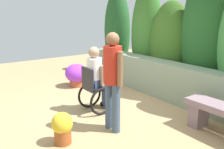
% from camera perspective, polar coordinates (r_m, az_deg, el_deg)
% --- Properties ---
extents(ground_plane, '(12.67, 12.67, 0.00)m').
position_cam_1_polar(ground_plane, '(4.99, -1.37, -8.88)').
color(ground_plane, tan).
extents(stone_retaining_wall, '(5.31, 0.46, 0.85)m').
position_cam_1_polar(stone_retaining_wall, '(5.90, 12.05, -1.10)').
color(stone_retaining_wall, gray).
rests_on(stone_retaining_wall, ground).
extents(hedge_backdrop, '(6.00, 1.02, 3.10)m').
position_cam_1_polar(hedge_backdrop, '(6.07, 18.20, 8.22)').
color(hedge_backdrop, '#235628').
rests_on(hedge_backdrop, ground).
extents(person_in_wheelchair, '(0.53, 0.66, 1.33)m').
position_cam_1_polar(person_in_wheelchair, '(4.89, -3.58, -1.66)').
color(person_in_wheelchair, black).
rests_on(person_in_wheelchair, ground).
extents(person_standing_companion, '(0.49, 0.30, 1.67)m').
position_cam_1_polar(person_standing_companion, '(3.98, 0.13, -0.33)').
color(person_standing_companion, '#3F526C').
rests_on(person_standing_companion, ground).
extents(flower_pot_purple_near, '(0.60, 0.60, 0.62)m').
position_cam_1_polar(flower_pot_purple_near, '(6.66, -8.37, -0.02)').
color(flower_pot_purple_near, '#A2492D').
rests_on(flower_pot_purple_near, ground).
extents(flower_pot_terracotta_by_wall, '(0.32, 0.32, 0.51)m').
position_cam_1_polar(flower_pot_terracotta_by_wall, '(3.87, -11.59, -12.02)').
color(flower_pot_terracotta_by_wall, '#984B22').
rests_on(flower_pot_terracotta_by_wall, ground).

